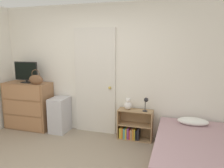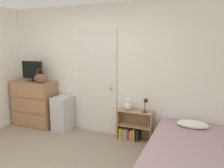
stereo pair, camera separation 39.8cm
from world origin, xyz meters
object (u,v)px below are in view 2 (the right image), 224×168
(dresser, at_px, (35,103))
(bed, at_px, (189,159))
(storage_bin, at_px, (63,113))
(handbag, at_px, (41,78))
(desk_lamp, at_px, (146,103))
(bookshelf, at_px, (133,128))
(teddy_bear, at_px, (128,105))
(tv, at_px, (32,71))

(dresser, height_order, bed, dresser)
(storage_bin, distance_m, bed, 2.66)
(handbag, distance_m, desk_lamp, 2.21)
(dresser, xyz_separation_m, storage_bin, (0.74, 0.01, -0.14))
(handbag, xyz_separation_m, desk_lamp, (2.18, 0.18, -0.34))
(bookshelf, relative_size, teddy_bear, 2.87)
(tv, bearing_deg, storage_bin, 0.54)
(tv, xyz_separation_m, storage_bin, (0.75, 0.01, -0.86))
(handbag, relative_size, bookshelf, 0.48)
(dresser, bearing_deg, storage_bin, 0.73)
(dresser, distance_m, teddy_bear, 2.16)
(handbag, bearing_deg, storage_bin, 17.12)
(handbag, relative_size, storage_bin, 0.44)
(storage_bin, xyz_separation_m, teddy_bear, (1.41, 0.08, 0.32))
(teddy_bear, bearing_deg, dresser, -177.52)
(bookshelf, height_order, bed, bookshelf)
(dresser, height_order, tv, tv)
(dresser, distance_m, handbag, 0.69)
(tv, bearing_deg, handbag, -20.95)
(teddy_bear, xyz_separation_m, desk_lamp, (0.34, -0.03, 0.09))
(teddy_bear, bearing_deg, tv, -177.59)
(storage_bin, xyz_separation_m, bed, (2.56, -0.69, -0.13))
(tv, xyz_separation_m, teddy_bear, (2.16, 0.09, -0.55))
(bookshelf, bearing_deg, dresser, -177.58)
(tv, height_order, handbag, tv)
(storage_bin, xyz_separation_m, desk_lamp, (1.75, 0.05, 0.40))
(desk_lamp, bearing_deg, bookshelf, 171.07)
(storage_bin, height_order, desk_lamp, desk_lamp)
(bed, bearing_deg, storage_bin, 165.04)
(storage_bin, bearing_deg, handbag, -162.88)
(dresser, height_order, desk_lamp, dresser)
(storage_bin, relative_size, bookshelf, 1.09)
(desk_lamp, bearing_deg, storage_bin, -178.38)
(bed, bearing_deg, desk_lamp, 137.84)
(bed, bearing_deg, bookshelf, 143.56)
(dresser, height_order, storage_bin, dresser)
(bookshelf, bearing_deg, desk_lamp, -8.93)
(tv, distance_m, handbag, 0.37)
(desk_lamp, bearing_deg, handbag, -175.28)
(storage_bin, height_order, bed, storage_bin)
(tv, relative_size, storage_bin, 0.76)
(desk_lamp, bearing_deg, bed, -42.16)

